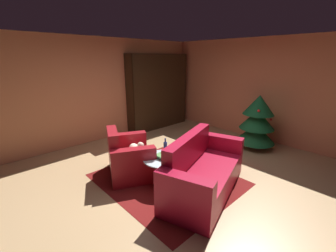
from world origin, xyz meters
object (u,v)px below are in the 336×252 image
(bookshelf_unit, at_px, (162,92))
(couch_red, at_px, (203,173))
(coffee_table, at_px, (164,160))
(book_stack_on_table, at_px, (162,156))
(armchair_red, at_px, (129,158))
(decorated_tree, at_px, (257,121))
(bottle_on_table, at_px, (165,147))

(bookshelf_unit, relative_size, couch_red, 1.09)
(coffee_table, xyz_separation_m, book_stack_on_table, (-0.02, -0.03, 0.08))
(couch_red, distance_m, book_stack_on_table, 0.75)
(armchair_red, distance_m, couch_red, 1.43)
(couch_red, relative_size, coffee_table, 2.78)
(coffee_table, xyz_separation_m, decorated_tree, (0.36, 2.69, 0.25))
(bookshelf_unit, bearing_deg, armchair_red, -53.18)
(bookshelf_unit, bearing_deg, coffee_table, -41.12)
(book_stack_on_table, bearing_deg, coffee_table, 58.48)
(bottle_on_table, bearing_deg, armchair_red, -141.84)
(bookshelf_unit, relative_size, bottle_on_table, 7.76)
(book_stack_on_table, bearing_deg, couch_red, 26.60)
(bookshelf_unit, distance_m, bottle_on_table, 3.24)
(coffee_table, bearing_deg, bookshelf_unit, 138.88)
(bottle_on_table, distance_m, decorated_tree, 2.58)
(bookshelf_unit, relative_size, armchair_red, 1.81)
(book_stack_on_table, bearing_deg, bottle_on_table, 120.84)
(coffee_table, distance_m, decorated_tree, 2.72)
(book_stack_on_table, distance_m, decorated_tree, 2.75)
(couch_red, bearing_deg, armchair_red, -156.47)
(bookshelf_unit, bearing_deg, book_stack_on_table, -41.72)
(decorated_tree, bearing_deg, book_stack_on_table, -97.90)
(armchair_red, bearing_deg, coffee_table, 22.09)
(armchair_red, relative_size, book_stack_on_table, 5.37)
(bottle_on_table, height_order, decorated_tree, decorated_tree)
(coffee_table, xyz_separation_m, bottle_on_table, (-0.13, 0.16, 0.16))
(armchair_red, bearing_deg, book_stack_on_table, 20.37)
(couch_red, relative_size, book_stack_on_table, 8.89)
(bookshelf_unit, distance_m, couch_red, 3.81)
(bottle_on_table, relative_size, decorated_tree, 0.22)
(armchair_red, height_order, bottle_on_table, armchair_red)
(bookshelf_unit, height_order, bottle_on_table, bookshelf_unit)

